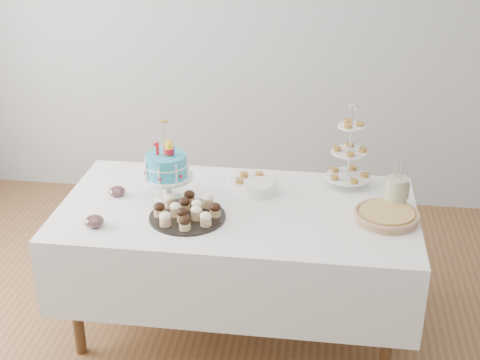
# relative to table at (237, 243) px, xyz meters

# --- Properties ---
(floor) EXTENTS (5.00, 5.00, 0.00)m
(floor) POSITION_rel_table_xyz_m (0.00, -0.30, -0.54)
(floor) COLOR brown
(floor) RESTS_ON ground
(walls) EXTENTS (5.04, 4.04, 2.70)m
(walls) POSITION_rel_table_xyz_m (0.00, -0.30, 0.81)
(walls) COLOR #AAACAF
(walls) RESTS_ON floor
(table) EXTENTS (1.92, 1.02, 0.77)m
(table) POSITION_rel_table_xyz_m (0.00, 0.00, 0.00)
(table) COLOR white
(table) RESTS_ON floor
(birthday_cake) EXTENTS (0.29, 0.29, 0.44)m
(birthday_cake) POSITION_rel_table_xyz_m (-0.40, 0.06, 0.35)
(birthday_cake) COLOR white
(birthday_cake) RESTS_ON table
(cupcake_tray) EXTENTS (0.40, 0.40, 0.09)m
(cupcake_tray) POSITION_rel_table_xyz_m (-0.24, -0.16, 0.27)
(cupcake_tray) COLOR black
(cupcake_tray) RESTS_ON table
(pie) EXTENTS (0.34, 0.34, 0.05)m
(pie) POSITION_rel_table_xyz_m (0.79, -0.05, 0.26)
(pie) COLOR #A97F5C
(pie) RESTS_ON table
(tiered_stand) EXTENTS (0.25, 0.25, 0.49)m
(tiered_stand) POSITION_rel_table_xyz_m (0.59, 0.36, 0.43)
(tiered_stand) COLOR silver
(tiered_stand) RESTS_ON table
(plate_stack) EXTENTS (0.17, 0.17, 0.07)m
(plate_stack) POSITION_rel_table_xyz_m (0.10, 0.18, 0.26)
(plate_stack) COLOR white
(plate_stack) RESTS_ON table
(pastry_plate) EXTENTS (0.26, 0.26, 0.04)m
(pastry_plate) POSITION_rel_table_xyz_m (0.04, 0.31, 0.24)
(pastry_plate) COLOR white
(pastry_plate) RESTS_ON table
(jam_bowl_a) EXTENTS (0.10, 0.10, 0.06)m
(jam_bowl_a) POSITION_rel_table_xyz_m (-0.69, -0.31, 0.26)
(jam_bowl_a) COLOR silver
(jam_bowl_a) RESTS_ON table
(jam_bowl_b) EXTENTS (0.09, 0.09, 0.05)m
(jam_bowl_b) POSITION_rel_table_xyz_m (-0.68, 0.05, 0.25)
(jam_bowl_b) COLOR silver
(jam_bowl_b) RESTS_ON table
(utensil_pitcher) EXTENTS (0.13, 0.12, 0.27)m
(utensil_pitcher) POSITION_rel_table_xyz_m (0.84, 0.10, 0.32)
(utensil_pitcher) COLOR beige
(utensil_pitcher) RESTS_ON table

